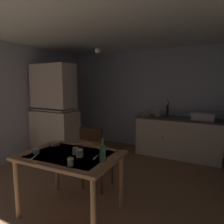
{
  "coord_description": "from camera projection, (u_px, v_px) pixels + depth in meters",
  "views": [
    {
      "loc": [
        1.76,
        -2.76,
        1.62
      ],
      "look_at": [
        0.28,
        0.03,
        1.18
      ],
      "focal_mm": 32.42,
      "sensor_mm": 36.0,
      "label": 1
    }
  ],
  "objects": [
    {
      "name": "wall_back",
      "position": [
        142.0,
        99.0,
        5.21
      ],
      "size": [
        4.14,
        0.1,
        2.46
      ],
      "primitive_type": "cube",
      "color": "silver",
      "rests_on": "ground"
    },
    {
      "name": "teacup_cream",
      "position": [
        36.0,
        151.0,
        2.48
      ],
      "size": [
        0.08,
        0.08,
        0.06
      ],
      "primitive_type": "cylinder",
      "color": "#9EB2C6",
      "rests_on": "dining_table"
    },
    {
      "name": "hand_pump",
      "position": [
        167.0,
        109.0,
        4.61
      ],
      "size": [
        0.05,
        0.27,
        0.39
      ],
      "color": "#232328",
      "rests_on": "counter_cabinet"
    },
    {
      "name": "glass_bottle",
      "position": [
        103.0,
        152.0,
        2.23
      ],
      "size": [
        0.07,
        0.07,
        0.26
      ],
      "color": "#4C7F56",
      "rests_on": "dining_table"
    },
    {
      "name": "stoneware_crock",
      "position": [
        158.0,
        113.0,
        4.7
      ],
      "size": [
        0.14,
        0.14,
        0.15
      ],
      "primitive_type": "cylinder",
      "color": "beige",
      "rests_on": "counter_cabinet"
    },
    {
      "name": "chair_far_side",
      "position": [
        95.0,
        157.0,
        3.09
      ],
      "size": [
        0.4,
        0.4,
        0.99
      ],
      "color": "#51351A",
      "rests_on": "ground"
    },
    {
      "name": "teaspoon_by_cup",
      "position": [
        33.0,
        157.0,
        2.35
      ],
      "size": [
        0.07,
        0.13,
        0.0
      ],
      "primitive_type": "cube",
      "rotation": [
        0.0,
        0.0,
        5.1
      ],
      "color": "beige",
      "rests_on": "dining_table"
    },
    {
      "name": "wall_left",
      "position": [
        13.0,
        103.0,
        4.25
      ],
      "size": [
        0.1,
        4.4,
        2.46
      ],
      "primitive_type": "cube",
      "color": "silver",
      "rests_on": "ground"
    },
    {
      "name": "table_knife",
      "position": [
        79.0,
        150.0,
        2.62
      ],
      "size": [
        0.04,
        0.19,
        0.0
      ],
      "primitive_type": "cube",
      "rotation": [
        0.0,
        0.0,
        1.68
      ],
      "color": "silver",
      "rests_on": "dining_table"
    },
    {
      "name": "ceiling_slab",
      "position": [
        95.0,
        26.0,
        3.11
      ],
      "size": [
        4.14,
        4.4,
        0.1
      ],
      "primitive_type": "cube",
      "color": "silver"
    },
    {
      "name": "hutch_cabinet",
      "position": [
        54.0,
        114.0,
        4.52
      ],
      "size": [
        1.04,
        0.55,
        2.05
      ],
      "color": "beige",
      "rests_on": "ground"
    },
    {
      "name": "serving_bowl_wide",
      "position": [
        55.0,
        143.0,
        2.83
      ],
      "size": [
        0.13,
        0.13,
        0.05
      ],
      "primitive_type": "cylinder",
      "color": "tan",
      "rests_on": "dining_table"
    },
    {
      "name": "pendant_bulb",
      "position": [
        98.0,
        51.0,
        2.97
      ],
      "size": [
        0.08,
        0.08,
        0.08
      ],
      "primitive_type": "sphere",
      "color": "#F9EFCC"
    },
    {
      "name": "ground_plane",
      "position": [
        97.0,
        180.0,
        3.46
      ],
      "size": [
        5.3,
        5.3,
        0.0
      ],
      "primitive_type": "plane",
      "color": "#916E4F"
    },
    {
      "name": "dining_table",
      "position": [
        70.0,
        161.0,
        2.48
      ],
      "size": [
        1.22,
        0.89,
        0.77
      ],
      "color": "#9A6F4D",
      "rests_on": "ground"
    },
    {
      "name": "sink_basin",
      "position": [
        203.0,
        116.0,
        4.24
      ],
      "size": [
        0.44,
        0.34,
        0.15
      ],
      "color": "white",
      "rests_on": "counter_cabinet"
    },
    {
      "name": "mixing_bowl_counter",
      "position": [
        145.0,
        114.0,
        4.77
      ],
      "size": [
        0.2,
        0.2,
        0.07
      ],
      "primitive_type": "cylinder",
      "color": "beige",
      "rests_on": "counter_cabinet"
    },
    {
      "name": "mug_dark",
      "position": [
        80.0,
        153.0,
        2.37
      ],
      "size": [
        0.09,
        0.09,
        0.09
      ],
      "primitive_type": "cylinder",
      "color": "beige",
      "rests_on": "dining_table"
    },
    {
      "name": "teaspoon_near_bowl",
      "position": [
        95.0,
        157.0,
        2.36
      ],
      "size": [
        0.04,
        0.12,
        0.0
      ],
      "primitive_type": "cube",
      "rotation": [
        0.0,
        0.0,
        4.87
      ],
      "color": "beige",
      "rests_on": "dining_table"
    },
    {
      "name": "mug_tall",
      "position": [
        76.0,
        151.0,
        2.46
      ],
      "size": [
        0.07,
        0.07,
        0.08
      ],
      "primitive_type": "cylinder",
      "color": "beige",
      "rests_on": "dining_table"
    },
    {
      "name": "teacup_mint",
      "position": [
        70.0,
        162.0,
        2.12
      ],
      "size": [
        0.07,
        0.07,
        0.08
      ],
      "primitive_type": "cylinder",
      "color": "beige",
      "rests_on": "dining_table"
    },
    {
      "name": "counter_cabinet",
      "position": [
        178.0,
        137.0,
        4.53
      ],
      "size": [
        1.82,
        0.64,
        0.87
      ],
      "color": "beige",
      "rests_on": "ground"
    }
  ]
}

